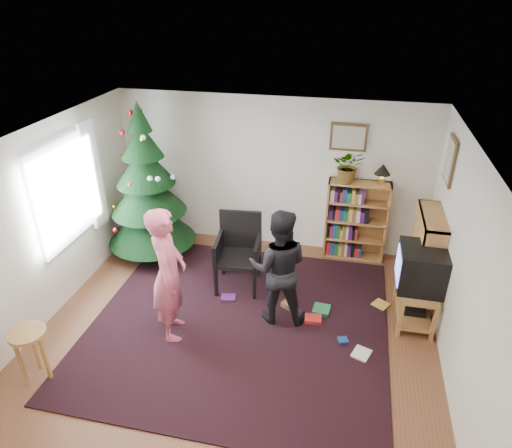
% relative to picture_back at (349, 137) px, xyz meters
% --- Properties ---
extents(floor, '(5.00, 5.00, 0.00)m').
position_rel_picture_back_xyz_m(floor, '(-1.15, -2.48, -1.95)').
color(floor, brown).
rests_on(floor, ground).
extents(ceiling, '(5.00, 5.00, 0.00)m').
position_rel_picture_back_xyz_m(ceiling, '(-1.15, -2.48, 0.55)').
color(ceiling, white).
rests_on(ceiling, wall_back).
extents(wall_back, '(5.00, 0.02, 2.50)m').
position_rel_picture_back_xyz_m(wall_back, '(-1.15, 0.02, -0.70)').
color(wall_back, silver).
rests_on(wall_back, floor).
extents(wall_left, '(0.02, 5.00, 2.50)m').
position_rel_picture_back_xyz_m(wall_left, '(-3.65, -2.48, -0.70)').
color(wall_left, silver).
rests_on(wall_left, floor).
extents(wall_right, '(0.02, 5.00, 2.50)m').
position_rel_picture_back_xyz_m(wall_right, '(1.35, -2.48, -0.70)').
color(wall_right, silver).
rests_on(wall_right, floor).
extents(rug, '(3.80, 3.60, 0.02)m').
position_rel_picture_back_xyz_m(rug, '(-1.15, -2.17, -1.94)').
color(rug, black).
rests_on(rug, floor).
extents(window_pane, '(0.04, 1.20, 1.40)m').
position_rel_picture_back_xyz_m(window_pane, '(-3.62, -1.88, -0.45)').
color(window_pane, silver).
rests_on(window_pane, wall_left).
extents(curtain, '(0.06, 0.35, 1.60)m').
position_rel_picture_back_xyz_m(curtain, '(-3.58, -1.18, -0.45)').
color(curtain, white).
rests_on(curtain, wall_left).
extents(picture_back, '(0.55, 0.03, 0.42)m').
position_rel_picture_back_xyz_m(picture_back, '(0.00, 0.00, 0.00)').
color(picture_back, '#4C3319').
rests_on(picture_back, wall_back).
extents(picture_right, '(0.03, 0.50, 0.60)m').
position_rel_picture_back_xyz_m(picture_right, '(1.33, -0.73, 0.00)').
color(picture_right, '#4C3319').
rests_on(picture_right, wall_right).
extents(christmas_tree, '(1.39, 1.39, 2.52)m').
position_rel_picture_back_xyz_m(christmas_tree, '(-2.96, -0.77, -0.90)').
color(christmas_tree, '#3F2816').
rests_on(christmas_tree, rug).
extents(bookshelf_back, '(0.95, 0.30, 1.30)m').
position_rel_picture_back_xyz_m(bookshelf_back, '(0.24, -0.14, -1.29)').
color(bookshelf_back, '#AD6A3D').
rests_on(bookshelf_back, floor).
extents(bookshelf_right, '(0.30, 0.95, 1.30)m').
position_rel_picture_back_xyz_m(bookshelf_right, '(1.19, -1.04, -1.29)').
color(bookshelf_right, '#AD6A3D').
rests_on(bookshelf_right, floor).
extents(tv_stand, '(0.46, 0.83, 0.55)m').
position_rel_picture_back_xyz_m(tv_stand, '(1.07, -1.60, -1.63)').
color(tv_stand, '#AD6A3D').
rests_on(tv_stand, floor).
extents(crt_tv, '(0.57, 0.61, 0.53)m').
position_rel_picture_back_xyz_m(crt_tv, '(1.07, -1.60, -1.13)').
color(crt_tv, black).
rests_on(crt_tv, tv_stand).
extents(armchair, '(0.66, 0.66, 1.11)m').
position_rel_picture_back_xyz_m(armchair, '(-1.37, -1.26, -1.35)').
color(armchair, black).
rests_on(armchair, rug).
extents(stool, '(0.40, 0.40, 0.66)m').
position_rel_picture_back_xyz_m(stool, '(-3.15, -3.56, -1.44)').
color(stool, '#AD6A3D').
rests_on(stool, floor).
extents(person_standing, '(0.59, 0.74, 1.77)m').
position_rel_picture_back_xyz_m(person_standing, '(-1.93, -2.51, -1.07)').
color(person_standing, '#BA4A5F').
rests_on(person_standing, rug).
extents(person_by_chair, '(0.84, 0.69, 1.59)m').
position_rel_picture_back_xyz_m(person_by_chair, '(-0.69, -1.94, -1.15)').
color(person_by_chair, black).
rests_on(person_by_chair, rug).
extents(potted_plant, '(0.46, 0.40, 0.51)m').
position_rel_picture_back_xyz_m(potted_plant, '(0.04, -0.14, -0.40)').
color(potted_plant, gray).
rests_on(potted_plant, bookshelf_back).
extents(table_lamp, '(0.24, 0.24, 0.32)m').
position_rel_picture_back_xyz_m(table_lamp, '(0.54, -0.14, -0.43)').
color(table_lamp, '#A57F33').
rests_on(table_lamp, bookshelf_back).
extents(floor_clutter, '(2.31, 1.23, 0.08)m').
position_rel_picture_back_xyz_m(floor_clutter, '(-0.15, -1.88, -1.91)').
color(floor_clutter, '#A51E19').
rests_on(floor_clutter, rug).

